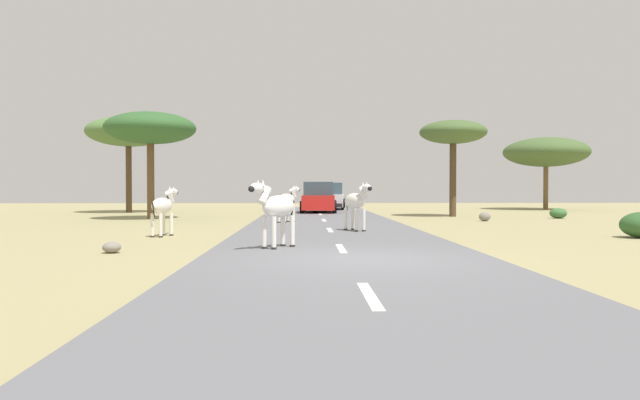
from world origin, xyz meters
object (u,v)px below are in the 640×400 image
(zebra_1, at_px, (288,200))
(rock_2, at_px, (485,217))
(tree_3, at_px, (150,129))
(zebra_3, at_px, (276,207))
(car_0, at_px, (330,197))
(bush_0, at_px, (558,213))
(tree_0, at_px, (453,134))
(zebra_2, at_px, (163,206))
(car_1, at_px, (319,198))
(tree_1, at_px, (546,152))
(zebra_0, at_px, (356,202))
(rock_0, at_px, (112,247))
(tree_2, at_px, (128,132))

(zebra_1, relative_size, rock_2, 2.99)
(tree_3, bearing_deg, zebra_3, -65.06)
(car_0, bearing_deg, zebra_3, 89.18)
(bush_0, bearing_deg, tree_3, -179.26)
(tree_0, xyz_separation_m, bush_0, (4.59, -1.86, -3.95))
(zebra_2, bearing_deg, car_1, 86.75)
(zebra_1, distance_m, car_0, 15.33)
(zebra_2, bearing_deg, tree_0, 59.57)
(zebra_1, bearing_deg, tree_0, 65.80)
(car_0, height_order, tree_1, tree_1)
(tree_0, bearing_deg, car_1, 147.69)
(zebra_2, relative_size, car_1, 0.35)
(zebra_2, xyz_separation_m, tree_0, (11.73, 11.90, 3.30))
(zebra_2, distance_m, zebra_3, 5.43)
(zebra_0, bearing_deg, bush_0, -164.25)
(zebra_1, height_order, car_1, car_1)
(tree_0, distance_m, bush_0, 6.34)
(tree_3, distance_m, rock_0, 15.21)
(zebra_0, relative_size, zebra_3, 1.00)
(car_1, distance_m, bush_0, 12.82)
(zebra_3, xyz_separation_m, rock_0, (-3.64, -0.50, -0.87))
(tree_1, xyz_separation_m, rock_2, (-8.28, -13.63, -3.63))
(zebra_0, distance_m, car_1, 14.81)
(zebra_1, xyz_separation_m, zebra_2, (-3.54, -6.23, -0.06))
(zebra_0, bearing_deg, zebra_1, -88.38)
(zebra_2, height_order, tree_1, tree_1)
(zebra_0, distance_m, bush_0, 13.60)
(zebra_2, xyz_separation_m, bush_0, (16.32, 10.04, -0.65))
(zebra_2, height_order, tree_2, tree_2)
(zebra_1, relative_size, zebra_2, 0.97)
(zebra_1, distance_m, rock_2, 8.72)
(car_1, height_order, tree_0, tree_0)
(zebra_2, bearing_deg, tree_3, 120.57)
(zebra_2, bearing_deg, zebra_1, 74.52)
(tree_0, bearing_deg, rock_2, -84.90)
(car_0, bearing_deg, bush_0, 137.01)
(tree_0, height_order, rock_2, tree_0)
(tree_0, xyz_separation_m, tree_3, (-14.62, -2.11, -0.01))
(zebra_0, relative_size, rock_0, 3.93)
(tree_2, height_order, tree_3, tree_2)
(zebra_0, height_order, zebra_1, zebra_0)
(zebra_3, relative_size, rock_2, 3.14)
(rock_2, bearing_deg, zebra_1, -169.76)
(rock_0, relative_size, rock_2, 0.80)
(zebra_2, relative_size, rock_2, 3.09)
(zebra_3, relative_size, car_0, 0.36)
(car_1, xyz_separation_m, tree_3, (-7.94, -6.33, 3.33))
(tree_2, relative_size, rock_2, 11.03)
(car_0, bearing_deg, rock_2, 118.89)
(car_1, relative_size, rock_2, 8.72)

